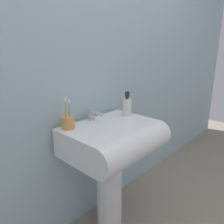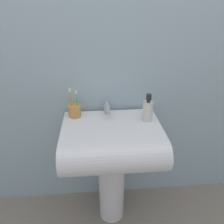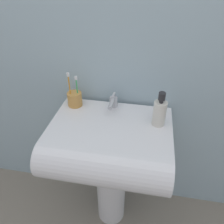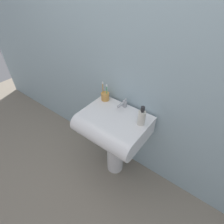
{
  "view_description": "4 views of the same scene",
  "coord_description": "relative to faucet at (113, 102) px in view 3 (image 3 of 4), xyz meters",
  "views": [
    {
      "loc": [
        -0.95,
        -0.92,
        1.26
      ],
      "look_at": [
        0.03,
        0.01,
        0.86
      ],
      "focal_mm": 35.0,
      "sensor_mm": 36.0,
      "label": 1
    },
    {
      "loc": [
        -0.09,
        -1.12,
        1.46
      ],
      "look_at": [
        0.0,
        -0.01,
        0.87
      ],
      "focal_mm": 35.0,
      "sensor_mm": 36.0,
      "label": 2
    },
    {
      "loc": [
        0.16,
        -0.83,
        1.45
      ],
      "look_at": [
        0.0,
        0.01,
        0.85
      ],
      "focal_mm": 35.0,
      "sensor_mm": 36.0,
      "label": 3
    },
    {
      "loc": [
        0.68,
        -0.95,
        1.78
      ],
      "look_at": [
        -0.04,
        -0.01,
        0.81
      ],
      "focal_mm": 28.0,
      "sensor_mm": 36.0,
      "label": 4
    }
  ],
  "objects": [
    {
      "name": "ground_plane",
      "position": [
        0.01,
        -0.14,
        -0.82
      ],
      "size": [
        6.0,
        6.0,
        0.0
      ],
      "primitive_type": "plane",
      "color": "gray",
      "rests_on": "ground"
    },
    {
      "name": "wall_back",
      "position": [
        0.01,
        0.1,
        0.38
      ],
      "size": [
        5.0,
        0.05,
        2.4
      ],
      "primitive_type": "cube",
      "color": "#9EB7C1",
      "rests_on": "ground"
    },
    {
      "name": "sink_pedestal",
      "position": [
        0.01,
        -0.14,
        -0.52
      ],
      "size": [
        0.18,
        0.18,
        0.6
      ],
      "primitive_type": "cylinder",
      "color": "white",
      "rests_on": "ground"
    },
    {
      "name": "sink_basin",
      "position": [
        0.01,
        -0.2,
        -0.13
      ],
      "size": [
        0.59,
        0.48,
        0.18
      ],
      "color": "white",
      "rests_on": "sink_pedestal"
    },
    {
      "name": "faucet",
      "position": [
        0.0,
        0.0,
        0.0
      ],
      "size": [
        0.04,
        0.14,
        0.07
      ],
      "color": "#B7B7BC",
      "rests_on": "sink_basin"
    },
    {
      "name": "toothbrush_cup",
      "position": [
        -0.21,
        -0.01,
        0.0
      ],
      "size": [
        0.08,
        0.08,
        0.2
      ],
      "color": "#D19347",
      "rests_on": "sink_basin"
    },
    {
      "name": "soap_bottle",
      "position": [
        0.24,
        -0.1,
        0.03
      ],
      "size": [
        0.06,
        0.06,
        0.17
      ],
      "color": "silver",
      "rests_on": "sink_basin"
    }
  ]
}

